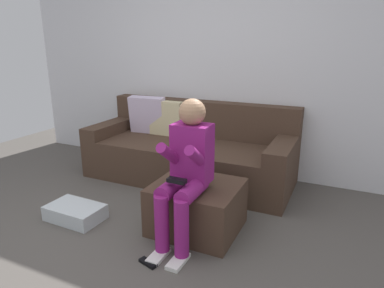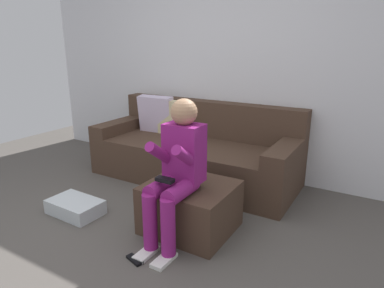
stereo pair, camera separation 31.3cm
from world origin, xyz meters
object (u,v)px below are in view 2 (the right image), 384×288
at_px(storage_bin, 75,207).
at_px(couch_sectional, 195,151).
at_px(remote_near_ottoman, 135,260).
at_px(person_seated, 177,167).
at_px(ottoman, 190,207).

bearing_deg(storage_bin, couch_sectional, 69.97).
distance_m(storage_bin, remote_near_ottoman, 0.98).
height_order(storage_bin, remote_near_ottoman, storage_bin).
height_order(couch_sectional, remote_near_ottoman, couch_sectional).
bearing_deg(storage_bin, remote_near_ottoman, -16.77).
height_order(person_seated, remote_near_ottoman, person_seated).
bearing_deg(person_seated, ottoman, 87.73).
relative_size(ottoman, person_seated, 0.62).
xyz_separation_m(storage_bin, remote_near_ottoman, (0.94, -0.28, -0.06)).
xyz_separation_m(couch_sectional, person_seated, (0.55, -1.22, 0.30)).
bearing_deg(storage_bin, person_seated, 6.90).
distance_m(ottoman, storage_bin, 1.11).
height_order(couch_sectional, storage_bin, couch_sectional).
relative_size(ottoman, remote_near_ottoman, 4.66).
xyz_separation_m(couch_sectional, storage_bin, (-0.49, -1.35, -0.25)).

